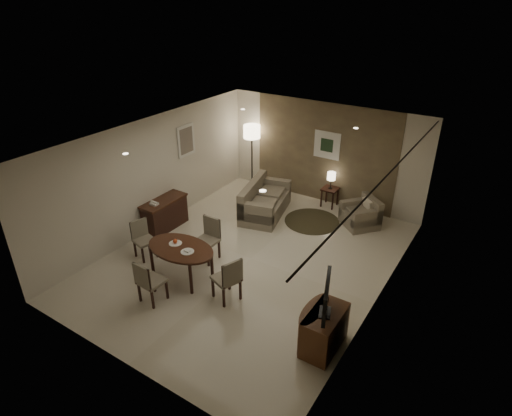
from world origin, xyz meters
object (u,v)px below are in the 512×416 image
Objects in this scene: armchair at (360,212)px; floor_lamp at (252,157)px; chair_right at (226,278)px; sofa at (265,199)px; tv_cabinet at (324,330)px; chair_left at (145,240)px; side_table at (330,197)px; dining_table at (182,262)px; chair_near at (152,281)px; console_desk at (165,214)px; chair_far at (206,241)px.

floor_lamp reaches higher than armchair.
chair_right reaches higher than sofa.
floor_lamp reaches higher than tv_cabinet.
chair_left is 5.00m from side_table.
floor_lamp reaches higher than side_table.
chair_left is (-1.14, 0.11, 0.07)m from dining_table.
chair_near is 0.95× the size of chair_right.
dining_table is 1.75× the size of chair_left.
chair_left reaches higher than dining_table.
console_desk is 1.43× the size of chair_left.
console_desk is 0.65× the size of floor_lamp.
chair_far is 3.96m from side_table.
side_table is (-2.02, 4.75, -0.09)m from tv_cabinet.
chair_near is 0.95× the size of chair_far.
floor_lamp is (-1.24, 4.46, 0.58)m from dining_table.
console_desk is 1.33× the size of tv_cabinet.
tv_cabinet is at bearing -165.75° from chair_near.
console_desk reaches higher than tv_cabinet.
floor_lamp is at bearing -73.63° from chair_near.
chair_far is 1.11× the size of chair_left.
sofa is at bearing -86.41° from chair_near.
chair_far is at bearing -46.33° from chair_left.
chair_near is 1.52m from chair_left.
console_desk reaches higher than dining_table.
chair_near is at bearing -168.65° from tv_cabinet.
sofa is (1.13, 3.11, 0.00)m from chair_left.
chair_right is (2.83, -1.35, 0.09)m from console_desk.
chair_far reaches higher than armchair.
dining_table is 0.82× the size of sofa.
console_desk is 1.36× the size of chair_near.
armchair is (1.10, 4.02, -0.11)m from chair_right.
armchair is (-0.95, 4.17, 0.01)m from tv_cabinet.
sofa reaches higher than tv_cabinet.
chair_left reaches higher than tv_cabinet.
chair_near is 5.51m from side_table.
tv_cabinet is 1.02× the size of chair_near.
armchair is (3.40, 3.84, -0.06)m from chair_left.
chair_near is 0.49× the size of sofa.
sofa is 1.79m from side_table.
dining_table is 1.59× the size of chair_right.
floor_lamp is (-1.22, 1.24, 0.51)m from sofa.
tv_cabinet is 0.61× the size of dining_table.
chair_far reaches higher than chair_right.
side_table is at bearing -56.53° from sofa.
armchair is (2.27, 0.73, -0.06)m from sofa.
floor_lamp reaches higher than sofa.
tv_cabinet reaches higher than side_table.
chair_right is (-2.06, 0.15, 0.11)m from tv_cabinet.
dining_table is at bearing -80.65° from chair_left.
sofa reaches higher than side_table.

